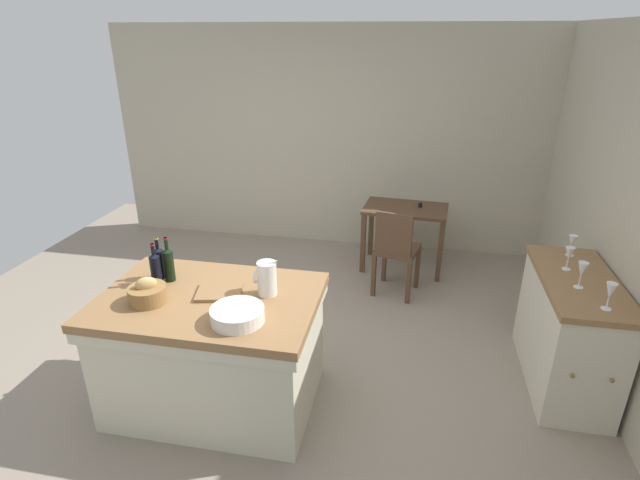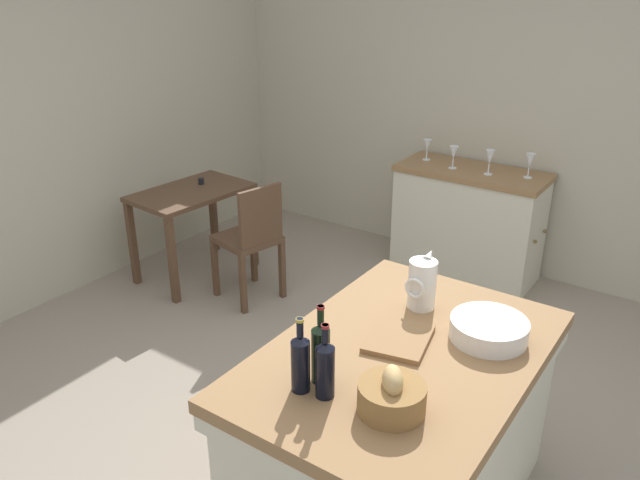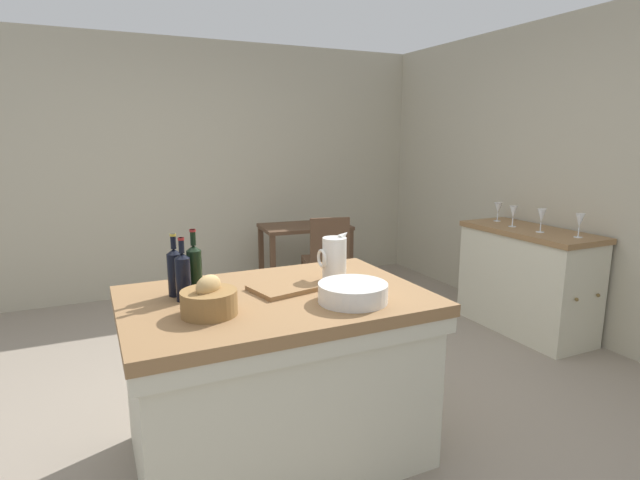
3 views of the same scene
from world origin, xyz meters
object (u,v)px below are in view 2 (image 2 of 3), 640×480
at_px(wine_bottle_dark, 321,351).
at_px(wine_bottle_green, 325,368).
at_px(wine_bottle_amber, 300,362).
at_px(wine_glass_far_left, 530,161).
at_px(cutting_board, 399,339).
at_px(wine_glass_right, 427,146).
at_px(wash_bowl, 489,329).
at_px(bread_basket, 392,396).
at_px(wooden_chair, 252,238).
at_px(pitcher, 422,284).
at_px(writing_desk, 192,204).
at_px(island_table, 398,428).
at_px(wine_glass_middle, 454,153).
at_px(wine_glass_left, 490,158).
at_px(side_cabinet, 468,222).

bearing_deg(wine_bottle_dark, wine_bottle_green, -135.40).
relative_size(wine_bottle_amber, wine_glass_far_left, 1.69).
bearing_deg(cutting_board, wine_glass_right, 23.54).
bearing_deg(cutting_board, wash_bowl, -51.84).
bearing_deg(wine_glass_far_left, wine_bottle_dark, -177.24).
xyz_separation_m(bread_basket, wine_bottle_dark, (0.00, 0.31, 0.07)).
distance_m(wooden_chair, wine_bottle_green, 2.41).
bearing_deg(pitcher, writing_desk, 70.33).
height_order(island_table, wine_glass_far_left, wine_glass_far_left).
height_order(wooden_chair, wine_bottle_green, wine_bottle_green).
distance_m(wine_bottle_dark, wine_glass_middle, 2.89).
bearing_deg(wine_bottle_green, wine_glass_right, 19.18).
bearing_deg(wine_glass_left, pitcher, -167.21).
bearing_deg(wine_glass_left, wine_glass_right, 81.45).
bearing_deg(wine_glass_right, cutting_board, -156.46).
bearing_deg(wine_bottle_amber, wash_bowl, -31.19).
relative_size(writing_desk, wine_bottle_amber, 3.05).
bearing_deg(wine_glass_left, wine_bottle_dark, -171.66).
relative_size(side_cabinet, pitcher, 4.19).
xyz_separation_m(wash_bowl, wine_glass_middle, (2.15, 1.12, 0.09)).
xyz_separation_m(wine_bottle_amber, wine_bottle_green, (0.02, -0.10, -0.00)).
xyz_separation_m(side_cabinet, wooden_chair, (-1.33, 1.12, 0.06)).
relative_size(side_cabinet, bread_basket, 4.71).
bearing_deg(wash_bowl, wine_glass_right, 31.69).
xyz_separation_m(side_cabinet, wine_glass_right, (0.03, 0.41, 0.55)).
bearing_deg(wooden_chair, pitcher, -114.63).
relative_size(island_table, wine_bottle_green, 4.80).
relative_size(island_table, writing_desk, 1.55).
height_order(wine_bottle_dark, wine_glass_middle, wine_bottle_dark).
xyz_separation_m(writing_desk, wine_bottle_amber, (-1.68, -2.30, 0.39)).
bearing_deg(writing_desk, wine_glass_right, -46.38).
xyz_separation_m(wash_bowl, wine_bottle_dark, (-0.65, 0.42, 0.09)).
height_order(wash_bowl, wine_glass_middle, wine_glass_middle).
height_order(writing_desk, wine_bottle_dark, wine_bottle_dark).
relative_size(pitcher, wine_glass_left, 1.47).
relative_size(bread_basket, wine_glass_far_left, 1.35).
bearing_deg(wine_bottle_dark, wine_glass_left, 8.34).
height_order(wine_bottle_dark, wine_glass_left, wine_bottle_dark).
relative_size(writing_desk, wooden_chair, 1.02).
bearing_deg(writing_desk, wine_glass_far_left, -59.08).
bearing_deg(wine_bottle_amber, side_cabinet, 10.03).
height_order(wine_bottle_dark, wine_bottle_amber, wine_bottle_dark).
height_order(island_table, pitcher, pitcher).
bearing_deg(pitcher, wine_glass_right, 25.35).
distance_m(wash_bowl, cutting_board, 0.39).
bearing_deg(pitcher, wine_bottle_amber, 173.85).
bearing_deg(bread_basket, wine_bottle_dark, 89.70).
distance_m(wine_bottle_amber, wine_bottle_green, 0.10).
height_order(wine_bottle_green, wine_glass_far_left, wine_bottle_green).
relative_size(bread_basket, wine_glass_middle, 1.40).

